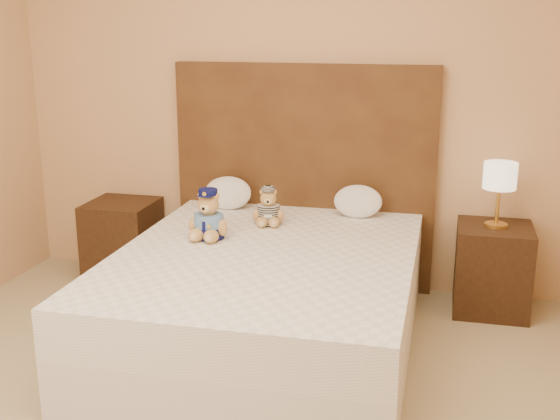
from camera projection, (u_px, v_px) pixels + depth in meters
The scene contains 10 objects.
room_walls at pixel (216, 12), 2.80m from camera, with size 4.04×4.52×2.72m.
bed at pixel (266, 299), 3.90m from camera, with size 1.60×2.00×0.55m.
headboard at pixel (303, 177), 4.72m from camera, with size 1.75×0.08×1.50m, color #533619.
nightstand_left at pixel (123, 240), 4.93m from camera, with size 0.45×0.45×0.55m, color #352010.
nightstand_right at pixel (492, 269), 4.37m from camera, with size 0.45×0.45×0.55m, color #352010.
lamp at pixel (500, 179), 4.21m from camera, with size 0.20×0.20×0.40m.
teddy_police at pixel (209, 214), 4.03m from camera, with size 0.25×0.24×0.29m, color #C1824B, non-canonical shape.
teddy_prisoner at pixel (268, 207), 4.31m from camera, with size 0.20×0.20×0.23m, color #C1824B, non-canonical shape.
pillow_left at pixel (228, 191), 4.68m from camera, with size 0.32×0.21×0.23m, color white.
pillow_right at pixel (358, 200), 4.49m from camera, with size 0.31×0.20×0.22m, color white.
Camera 1 is at (0.93, -2.31, 1.79)m, focal length 45.00 mm.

